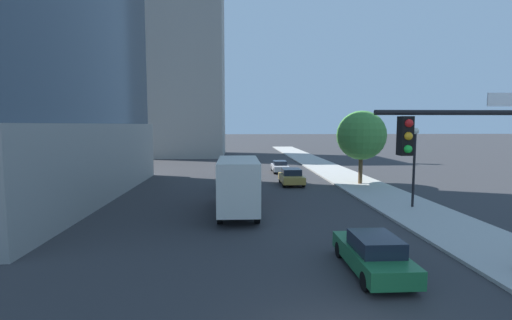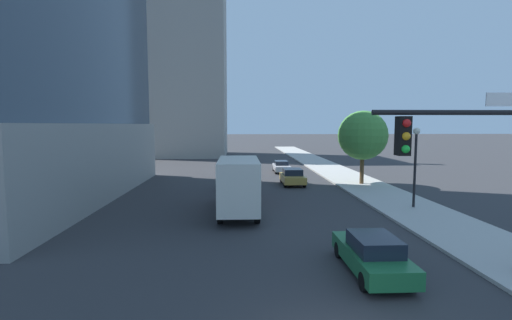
# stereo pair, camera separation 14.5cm
# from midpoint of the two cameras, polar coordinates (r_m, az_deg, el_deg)

# --- Properties ---
(sidewalk) EXTENTS (4.71, 120.00, 0.15)m
(sidewalk) POSITION_cam_midpoint_polar(r_m,az_deg,el_deg) (30.21, 19.08, -5.03)
(sidewalk) COLOR #B2AFA8
(sidewalk) RESTS_ON ground
(construction_building) EXTENTS (15.09, 14.93, 43.30)m
(construction_building) POSITION_cam_midpoint_polar(r_m,az_deg,el_deg) (67.02, -10.63, 16.95)
(construction_building) COLOR #9E9B93
(construction_building) RESTS_ON ground
(traffic_light_pole) EXTENTS (5.70, 0.48, 6.17)m
(traffic_light_pole) POSITION_cam_midpoint_polar(r_m,az_deg,el_deg) (12.00, 34.03, -0.48)
(traffic_light_pole) COLOR black
(traffic_light_pole) RESTS_ON sidewalk
(street_lamp) EXTENTS (0.44, 0.44, 5.13)m
(street_lamp) POSITION_cam_midpoint_polar(r_m,az_deg,el_deg) (25.46, 23.82, 0.80)
(street_lamp) COLOR black
(street_lamp) RESTS_ON sidewalk
(street_tree) EXTENTS (4.39, 4.39, 6.56)m
(street_tree) POSITION_cam_midpoint_polar(r_m,az_deg,el_deg) (34.01, 16.47, 3.70)
(street_tree) COLOR brown
(street_tree) RESTS_ON sidewalk
(car_silver) EXTENTS (1.73, 4.10, 1.32)m
(car_silver) POSITION_cam_midpoint_polar(r_m,az_deg,el_deg) (41.90, 4.08, -1.03)
(car_silver) COLOR #B7B7BC
(car_silver) RESTS_ON ground
(car_white) EXTENTS (1.87, 4.43, 1.52)m
(car_white) POSITION_cam_midpoint_polar(r_m,az_deg,el_deg) (30.70, -2.60, -3.25)
(car_white) COLOR silver
(car_white) RESTS_ON ground
(car_green) EXTENTS (1.79, 4.50, 1.46)m
(car_green) POSITION_cam_midpoint_polar(r_m,az_deg,el_deg) (14.54, 17.97, -13.81)
(car_green) COLOR #1E6638
(car_green) RESTS_ON ground
(car_gold) EXTENTS (1.94, 4.01, 1.47)m
(car_gold) POSITION_cam_midpoint_polar(r_m,az_deg,el_deg) (33.36, 5.85, -2.62)
(car_gold) COLOR #AD8938
(car_gold) RESTS_ON ground
(box_truck) EXTENTS (2.35, 7.69, 3.45)m
(box_truck) POSITION_cam_midpoint_polar(r_m,az_deg,el_deg) (22.26, -2.55, -3.74)
(box_truck) COLOR #B21E1E
(box_truck) RESTS_ON ground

